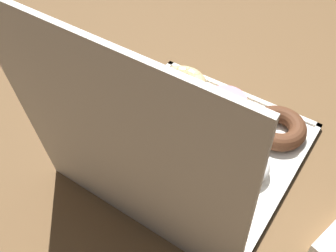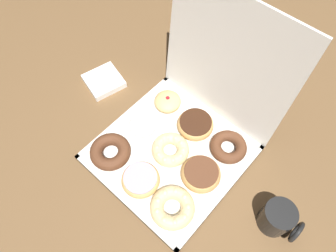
# 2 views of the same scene
# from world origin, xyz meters

# --- Properties ---
(ground_plane) EXTENTS (3.00, 3.00, 0.00)m
(ground_plane) POSITION_xyz_m (0.00, 0.00, 0.00)
(ground_plane) COLOR brown
(donut_box) EXTENTS (0.41, 0.41, 0.01)m
(donut_box) POSITION_xyz_m (0.00, 0.00, 0.01)
(donut_box) COLOR silver
(donut_box) RESTS_ON ground
(box_lid_open) EXTENTS (0.41, 0.05, 0.42)m
(box_lid_open) POSITION_xyz_m (0.00, 0.23, 0.21)
(box_lid_open) COLOR silver
(box_lid_open) RESTS_ON ground
(chocolate_cake_ring_donut_0) EXTENTS (0.12, 0.12, 0.04)m
(chocolate_cake_ring_donut_0) POSITION_xyz_m (-0.13, -0.12, 0.03)
(chocolate_cake_ring_donut_0) COLOR #59331E
(chocolate_cake_ring_donut_0) RESTS_ON donut_box
(pink_frosted_donut_1) EXTENTS (0.11, 0.11, 0.03)m
(pink_frosted_donut_1) POSITION_xyz_m (0.00, -0.13, 0.03)
(pink_frosted_donut_1) COLOR tan
(pink_frosted_donut_1) RESTS_ON donut_box
(cruller_donut_2) EXTENTS (0.12, 0.12, 0.04)m
(cruller_donut_2) POSITION_xyz_m (0.12, -0.13, 0.03)
(cruller_donut_2) COLOR #EACC8C
(cruller_donut_2) RESTS_ON donut_box
(powdered_filled_donut_3) EXTENTS (0.09, 0.09, 0.04)m
(powdered_filled_donut_3) POSITION_xyz_m (-0.12, 0.01, 0.03)
(powdered_filled_donut_3) COLOR white
(powdered_filled_donut_3) RESTS_ON donut_box
(cruller_donut_4) EXTENTS (0.11, 0.11, 0.04)m
(cruller_donut_4) POSITION_xyz_m (0.00, -0.00, 0.03)
(cruller_donut_4) COLOR #EACC8C
(cruller_donut_4) RESTS_ON donut_box
(chocolate_frosted_donut_5) EXTENTS (0.11, 0.11, 0.04)m
(chocolate_frosted_donut_5) POSITION_xyz_m (0.12, -0.00, 0.03)
(chocolate_frosted_donut_5) COLOR tan
(chocolate_frosted_donut_5) RESTS_ON donut_box
(jelly_filled_donut_6) EXTENTS (0.09, 0.09, 0.04)m
(jelly_filled_donut_6) POSITION_xyz_m (-0.12, 0.12, 0.03)
(jelly_filled_donut_6) COLOR #E5B770
(jelly_filled_donut_6) RESTS_ON donut_box
(chocolate_frosted_donut_7) EXTENTS (0.11, 0.11, 0.04)m
(chocolate_frosted_donut_7) POSITION_xyz_m (-0.00, 0.12, 0.03)
(chocolate_frosted_donut_7) COLOR tan
(chocolate_frosted_donut_7) RESTS_ON donut_box
(chocolate_cake_ring_donut_8) EXTENTS (0.11, 0.11, 0.03)m
(chocolate_cake_ring_donut_8) POSITION_xyz_m (0.12, 0.12, 0.03)
(chocolate_cake_ring_donut_8) COLOR #59331E
(chocolate_cake_ring_donut_8) RESTS_ON donut_box
(coffee_mug) EXTENTS (0.10, 0.08, 0.09)m
(coffee_mug) POSITION_xyz_m (0.34, 0.03, 0.05)
(coffee_mug) COLOR black
(coffee_mug) RESTS_ON ground
(napkin_stack) EXTENTS (0.14, 0.14, 0.02)m
(napkin_stack) POSITION_xyz_m (-0.35, 0.05, 0.01)
(napkin_stack) COLOR white
(napkin_stack) RESTS_ON ground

